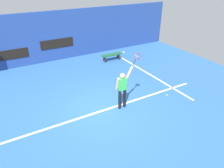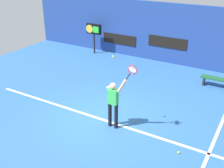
{
  "view_description": "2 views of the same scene",
  "coord_description": "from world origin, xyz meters",
  "px_view_note": "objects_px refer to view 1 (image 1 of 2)",
  "views": [
    {
      "loc": [
        -3.58,
        -6.92,
        5.4
      ],
      "look_at": [
        0.51,
        0.25,
        0.99
      ],
      "focal_mm": 33.76,
      "sensor_mm": 36.0,
      "label": 1
    },
    {
      "loc": [
        4.87,
        -7.42,
        5.48
      ],
      "look_at": [
        0.32,
        0.3,
        1.33
      ],
      "focal_mm": 44.5,
      "sensor_mm": 36.0,
      "label": 2
    }
  ],
  "objects_px": {
    "tennis_ball": "(124,52)",
    "water_bottle": "(123,56)",
    "spare_ball": "(167,95)",
    "tennis_racket": "(137,57)",
    "tennis_player": "(122,88)",
    "court_bench": "(112,56)"
  },
  "relations": [
    {
      "from": "spare_ball",
      "to": "tennis_player",
      "type": "bearing_deg",
      "value": 174.18
    },
    {
      "from": "court_bench",
      "to": "water_bottle",
      "type": "bearing_deg",
      "value": 0.0
    },
    {
      "from": "tennis_player",
      "to": "tennis_racket",
      "type": "distance_m",
      "value": 1.43
    },
    {
      "from": "tennis_ball",
      "to": "court_bench",
      "type": "height_order",
      "value": "tennis_ball"
    },
    {
      "from": "tennis_ball",
      "to": "water_bottle",
      "type": "distance_m",
      "value": 6.67
    },
    {
      "from": "tennis_ball",
      "to": "tennis_racket",
      "type": "bearing_deg",
      "value": 0.8
    },
    {
      "from": "tennis_racket",
      "to": "court_bench",
      "type": "distance_m",
      "value": 5.82
    },
    {
      "from": "spare_ball",
      "to": "court_bench",
      "type": "bearing_deg",
      "value": 90.43
    },
    {
      "from": "tennis_racket",
      "to": "tennis_player",
      "type": "bearing_deg",
      "value": 179.64
    },
    {
      "from": "spare_ball",
      "to": "tennis_ball",
      "type": "bearing_deg",
      "value": 174.49
    },
    {
      "from": "tennis_ball",
      "to": "water_bottle",
      "type": "bearing_deg",
      "value": 57.32
    },
    {
      "from": "tennis_racket",
      "to": "spare_ball",
      "type": "distance_m",
      "value": 2.88
    },
    {
      "from": "tennis_ball",
      "to": "court_bench",
      "type": "distance_m",
      "value": 6.18
    },
    {
      "from": "tennis_player",
      "to": "tennis_ball",
      "type": "bearing_deg",
      "value": -89.9
    },
    {
      "from": "tennis_player",
      "to": "court_bench",
      "type": "height_order",
      "value": "tennis_player"
    },
    {
      "from": "tennis_racket",
      "to": "court_bench",
      "type": "relative_size",
      "value": 0.44
    },
    {
      "from": "court_bench",
      "to": "water_bottle",
      "type": "relative_size",
      "value": 5.83
    },
    {
      "from": "tennis_player",
      "to": "court_bench",
      "type": "bearing_deg",
      "value": 65.05
    },
    {
      "from": "tennis_racket",
      "to": "spare_ball",
      "type": "bearing_deg",
      "value": -7.85
    },
    {
      "from": "water_bottle",
      "to": "spare_ball",
      "type": "bearing_deg",
      "value": -99.21
    },
    {
      "from": "tennis_player",
      "to": "tennis_racket",
      "type": "xyz_separation_m",
      "value": [
        0.67,
        -0.0,
        1.27
      ]
    },
    {
      "from": "water_bottle",
      "to": "spare_ball",
      "type": "height_order",
      "value": "water_bottle"
    }
  ]
}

